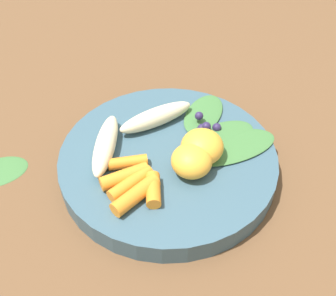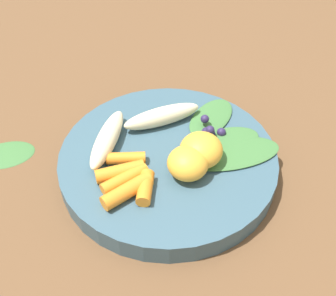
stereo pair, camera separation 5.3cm
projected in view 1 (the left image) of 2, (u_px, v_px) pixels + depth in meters
name	position (u px, v px, depth m)	size (l,w,h in m)	color
ground_plane	(168.00, 169.00, 0.56)	(2.40, 2.40, 0.00)	brown
bowl	(168.00, 161.00, 0.55)	(0.29, 0.29, 0.03)	#385666
banana_peeled_left	(106.00, 145.00, 0.53)	(0.11, 0.03, 0.03)	beige
banana_peeled_right	(156.00, 117.00, 0.57)	(0.11, 0.03, 0.03)	beige
orange_segment_near	(202.00, 147.00, 0.52)	(0.06, 0.06, 0.04)	#F4A833
orange_segment_far	(190.00, 162.00, 0.50)	(0.05, 0.05, 0.04)	#F4A833
carrot_front	(128.00, 162.00, 0.51)	(0.02, 0.02, 0.05)	orange
carrot_mid_left	(126.00, 177.00, 0.49)	(0.02, 0.02, 0.06)	orange
carrot_mid_right	(131.00, 183.00, 0.49)	(0.02, 0.02, 0.06)	orange
carrot_rear	(136.00, 195.00, 0.47)	(0.02, 0.02, 0.06)	orange
carrot_small	(153.00, 190.00, 0.48)	(0.02, 0.02, 0.05)	orange
blueberry_pile	(205.00, 128.00, 0.56)	(0.04, 0.04, 0.02)	#2D234C
kale_leaf_left	(229.00, 147.00, 0.54)	(0.14, 0.06, 0.01)	#3D7038
kale_leaf_right	(219.00, 138.00, 0.55)	(0.11, 0.05, 0.01)	#3D7038
kale_leaf_rear	(204.00, 114.00, 0.59)	(0.09, 0.05, 0.01)	#3D7038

